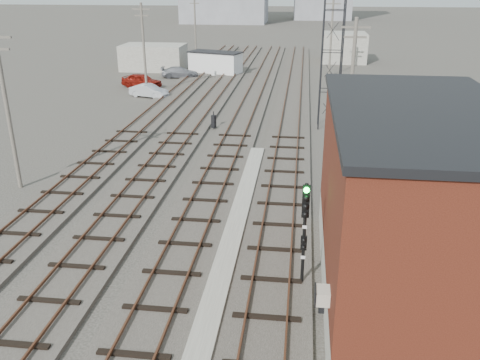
% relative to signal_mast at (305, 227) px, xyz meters
% --- Properties ---
extents(ground, '(320.00, 320.00, 0.00)m').
position_rel_signal_mast_xyz_m(ground, '(-3.70, 48.11, -2.58)').
color(ground, '#282621').
rests_on(ground, ground).
extents(track_right, '(3.20, 90.00, 0.39)m').
position_rel_signal_mast_xyz_m(track_right, '(-1.20, 27.11, -2.47)').
color(track_right, '#332D28').
rests_on(track_right, ground).
extents(track_mid_right, '(3.20, 90.00, 0.39)m').
position_rel_signal_mast_xyz_m(track_mid_right, '(-5.20, 27.11, -2.47)').
color(track_mid_right, '#332D28').
rests_on(track_mid_right, ground).
extents(track_mid_left, '(3.20, 90.00, 0.39)m').
position_rel_signal_mast_xyz_m(track_mid_left, '(-9.20, 27.11, -2.47)').
color(track_mid_left, '#332D28').
rests_on(track_mid_left, ground).
extents(track_left, '(3.20, 90.00, 0.39)m').
position_rel_signal_mast_xyz_m(track_left, '(-13.20, 27.11, -2.47)').
color(track_left, '#332D28').
rests_on(track_left, ground).
extents(platform_curb, '(0.90, 28.00, 0.26)m').
position_rel_signal_mast_xyz_m(platform_curb, '(-3.20, 2.11, -2.45)').
color(platform_curb, gray).
rests_on(platform_curb, ground).
extents(brick_building, '(6.54, 12.20, 7.22)m').
position_rel_signal_mast_xyz_m(brick_building, '(3.80, 0.11, 1.05)').
color(brick_building, gray).
rests_on(brick_building, ground).
extents(lattice_tower, '(1.60, 1.60, 15.00)m').
position_rel_signal_mast_xyz_m(lattice_tower, '(1.80, 23.11, 4.92)').
color(lattice_tower, black).
rests_on(lattice_tower, ground).
extents(utility_pole_left_a, '(1.80, 0.24, 9.00)m').
position_rel_signal_mast_xyz_m(utility_pole_left_a, '(-16.20, 8.11, 2.22)').
color(utility_pole_left_a, '#595147').
rests_on(utility_pole_left_a, ground).
extents(utility_pole_left_b, '(1.80, 0.24, 9.00)m').
position_rel_signal_mast_xyz_m(utility_pole_left_b, '(-16.20, 33.11, 2.22)').
color(utility_pole_left_b, '#595147').
rests_on(utility_pole_left_b, ground).
extents(utility_pole_left_c, '(1.80, 0.24, 9.00)m').
position_rel_signal_mast_xyz_m(utility_pole_left_c, '(-16.20, 58.11, 2.22)').
color(utility_pole_left_c, '#595147').
rests_on(utility_pole_left_c, ground).
extents(utility_pole_right_a, '(1.80, 0.24, 9.00)m').
position_rel_signal_mast_xyz_m(utility_pole_right_a, '(2.80, 16.11, 2.22)').
color(utility_pole_right_a, '#595147').
rests_on(utility_pole_right_a, ground).
extents(utility_pole_right_b, '(1.80, 0.24, 9.00)m').
position_rel_signal_mast_xyz_m(utility_pole_right_b, '(2.80, 46.11, 2.22)').
color(utility_pole_right_b, '#595147').
rests_on(utility_pole_right_b, ground).
extents(shed_left, '(8.00, 5.00, 3.20)m').
position_rel_signal_mast_xyz_m(shed_left, '(-19.70, 48.11, -0.98)').
color(shed_left, gray).
rests_on(shed_left, ground).
extents(shed_right, '(6.00, 6.00, 4.00)m').
position_rel_signal_mast_xyz_m(shed_right, '(5.30, 58.11, -0.58)').
color(shed_right, gray).
rests_on(shed_right, ground).
extents(signal_mast, '(0.40, 0.42, 4.33)m').
position_rel_signal_mast_xyz_m(signal_mast, '(0.00, 0.00, 0.00)').
color(signal_mast, gray).
rests_on(signal_mast, ground).
extents(switch_stand, '(0.40, 0.40, 1.33)m').
position_rel_signal_mast_xyz_m(switch_stand, '(-7.20, 21.45, -1.95)').
color(switch_stand, black).
rests_on(switch_stand, ground).
extents(site_trailer, '(7.07, 4.67, 2.74)m').
position_rel_signal_mast_xyz_m(site_trailer, '(-11.23, 46.07, -1.20)').
color(site_trailer, white).
rests_on(site_trailer, ground).
extents(car_red, '(4.81, 2.95, 1.53)m').
position_rel_signal_mast_xyz_m(car_red, '(-17.84, 36.70, -1.82)').
color(car_red, maroon).
rests_on(car_red, ground).
extents(car_silver, '(4.20, 2.51, 1.31)m').
position_rel_signal_mast_xyz_m(car_silver, '(-15.66, 32.06, -1.93)').
color(car_silver, '#B8BBC0').
rests_on(car_silver, ground).
extents(car_grey, '(4.61, 2.28, 1.29)m').
position_rel_signal_mast_xyz_m(car_grey, '(-15.05, 42.97, -1.94)').
color(car_grey, slate).
rests_on(car_grey, ground).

